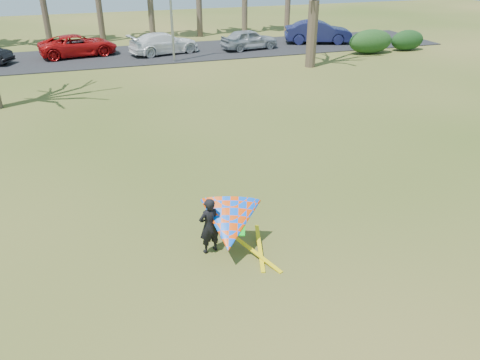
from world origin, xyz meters
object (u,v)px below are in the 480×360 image
object	(u,v)px
car_5	(318,32)
kite_flyer	(228,225)
car_3	(164,43)
car_4	(249,39)
car_2	(78,45)

from	to	relation	value
car_5	kite_flyer	xyz separation A→B (m)	(-14.85, -24.58, -0.07)
car_3	car_4	bearing A→B (deg)	-107.27
car_2	kite_flyer	world-z (taller)	kite_flyer
car_3	car_5	bearing A→B (deg)	-102.67
car_2	car_4	world-z (taller)	car_2
car_3	kite_flyer	world-z (taller)	kite_flyer
car_2	car_5	bearing A→B (deg)	-102.34
car_3	kite_flyer	size ratio (longest dim) A/B	2.07
kite_flyer	car_2	bearing A→B (deg)	96.82
car_5	car_3	bearing A→B (deg)	109.60
car_2	car_3	world-z (taller)	car_2
car_2	kite_flyer	xyz separation A→B (m)	(3.05, -25.48, 0.06)
car_3	car_4	distance (m)	6.24
car_5	kite_flyer	world-z (taller)	kite_flyer
car_3	car_2	bearing A→B (deg)	65.99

